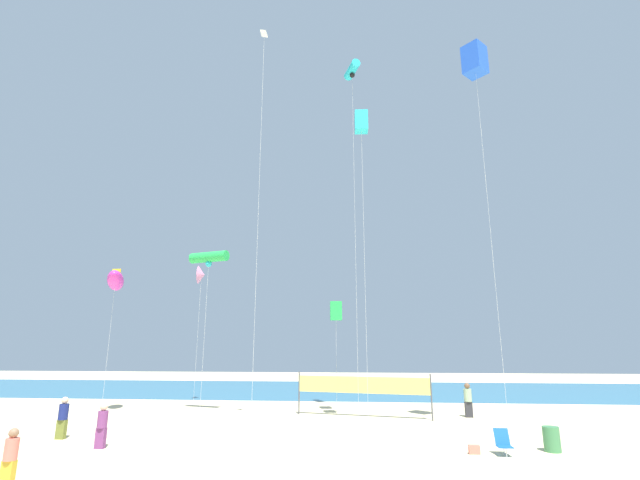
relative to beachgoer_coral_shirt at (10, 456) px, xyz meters
The scene contains 18 objects.
ground_plane 7.20m from the beachgoer_coral_shirt, 14.87° to the left, with size 120.00×120.00×0.00m, color beige.
ocean_band 32.26m from the beachgoer_coral_shirt, 77.62° to the left, with size 120.00×20.00×0.01m, color teal.
beachgoer_coral_shirt is the anchor object (origin of this frame).
beachgoer_navy_shirt 7.25m from the beachgoer_coral_shirt, 114.73° to the left, with size 0.39×0.39×1.71m.
beachgoer_plum_shirt 5.02m from the beachgoer_coral_shirt, 93.54° to the left, with size 0.38×0.38×1.65m.
beachgoer_sage_shirt 21.42m from the beachgoer_coral_shirt, 43.09° to the left, with size 0.42×0.42×1.84m.
folding_beach_chair 15.79m from the beachgoer_coral_shirt, 19.91° to the left, with size 0.52×0.65×0.89m.
trash_barrel 17.90m from the beachgoer_coral_shirt, 20.02° to the left, with size 0.59×0.59×0.88m, color #3F7F4C.
volleyball_net 17.12m from the beachgoer_coral_shirt, 55.40° to the left, with size 7.53×1.81×2.40m.
beach_handbag 14.88m from the beachgoer_coral_shirt, 21.58° to the left, with size 0.39×0.20×0.31m, color #EA7260.
kite_blue_box 24.85m from the beachgoer_coral_shirt, 27.18° to the left, with size 1.38×1.38×18.91m.
kite_green_tube 16.07m from the beachgoer_coral_shirt, 88.16° to the left, with size 2.63×1.32×9.57m.
kite_green_box 18.17m from the beachgoer_coral_shirt, 61.96° to the left, with size 0.78×0.78×6.58m.
kite_cyan_box 19.97m from the beachgoer_coral_shirt, 42.49° to the left, with size 0.73×0.73×16.06m.
kite_magenta_inflatable 16.27m from the beachgoer_coral_shirt, 111.81° to the left, with size 2.04×2.96×8.59m.
kite_cyan_tube 25.27m from the beachgoer_coral_shirt, 52.22° to the left, with size 1.08×1.64×21.11m.
kite_pink_delta 20.81m from the beachgoer_coral_shirt, 95.95° to the left, with size 0.66×1.39×9.70m.
kite_white_diamond 20.04m from the beachgoer_coral_shirt, 56.29° to the left, with size 0.57×0.58×20.24m.
Camera 1 is at (3.04, -14.49, 3.74)m, focal length 25.13 mm.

